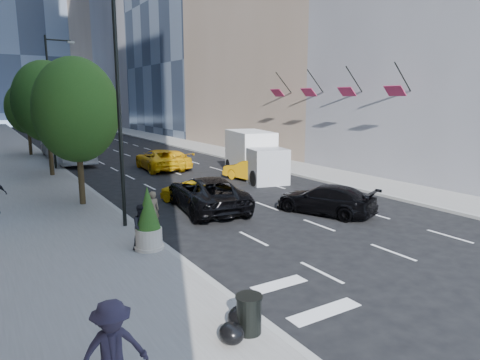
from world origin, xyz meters
TOP-DOWN VIEW (x-y plane):
  - ground at (0.00, 0.00)m, footprint 160.00×160.00m
  - sidewalk_left at (-9.00, 30.00)m, footprint 6.00×120.00m
  - sidewalk_right at (10.00, 30.00)m, footprint 4.00×120.00m
  - tower_right_far at (22.00, 98.00)m, footprint 20.00×24.00m
  - lamp_near at (-6.32, 4.00)m, footprint 2.13×0.22m
  - lamp_far at (-6.32, 22.00)m, footprint 2.13×0.22m
  - tree_near at (-7.20, 9.00)m, footprint 4.20×4.20m
  - tree_mid at (-7.20, 19.00)m, footprint 4.50×4.50m
  - tree_far at (-7.20, 32.00)m, footprint 3.90×3.90m
  - traffic_signal at (-6.40, 40.00)m, footprint 2.48×0.53m
  - facade_flags at (10.64, 10.00)m, footprint 1.85×13.30m
  - skateboarder at (-5.60, 3.00)m, footprint 0.60×0.39m
  - black_sedan_lincoln at (-2.00, 5.00)m, footprint 3.77×6.54m
  - black_sedan_mercedes at (2.59, 1.34)m, footprint 3.70×5.34m
  - taxi_a at (-2.00, 6.50)m, footprint 2.95×4.41m
  - taxi_b at (4.20, 10.28)m, footprint 2.46×4.69m
  - taxi_c at (0.50, 18.00)m, footprint 3.05×5.93m
  - taxi_d at (1.20, 17.99)m, footprint 2.82×5.35m
  - city_bus at (-4.80, 26.88)m, footprint 2.75×11.47m
  - box_truck at (5.07, 11.30)m, footprint 3.88×7.11m
  - pedestrian_a at (-6.80, 0.78)m, footprint 0.82×0.64m
  - pedestrian_c at (-9.93, -6.66)m, footprint 1.27×0.73m
  - trash_can at (-6.60, -6.00)m, footprint 0.59×0.59m
  - planter_shrub at (-6.61, 0.70)m, footprint 0.97×0.97m
  - garbage_bags at (-6.87, -5.93)m, footprint 1.12×1.08m

SIDE VIEW (x-z plane):
  - ground at x=0.00m, z-range 0.00..0.00m
  - sidewalk_left at x=-9.00m, z-range 0.00..0.15m
  - sidewalk_right at x=10.00m, z-range 0.00..0.15m
  - garbage_bags at x=-6.87m, z-range 0.14..0.69m
  - trash_can at x=-6.60m, z-range 0.15..1.03m
  - taxi_a at x=-2.00m, z-range 0.00..1.39m
  - black_sedan_mercedes at x=2.59m, z-range 0.00..1.44m
  - taxi_b at x=4.20m, z-range 0.00..1.47m
  - taxi_d at x=1.20m, z-range 0.00..1.48m
  - taxi_c at x=0.50m, z-range 0.00..1.60m
  - skateboarder at x=-5.60m, z-range 0.00..1.64m
  - black_sedan_lincoln at x=-2.00m, z-range 0.00..1.72m
  - pedestrian_a at x=-6.80m, z-range 0.15..1.82m
  - pedestrian_c at x=-9.93m, z-range 0.15..2.11m
  - planter_shrub at x=-6.61m, z-range 0.09..2.42m
  - city_bus at x=-4.80m, z-range 0.00..3.19m
  - box_truck at x=5.07m, z-range 0.03..3.25m
  - traffic_signal at x=-6.40m, z-range 1.63..6.83m
  - tree_far at x=-7.20m, z-range 1.16..8.09m
  - tree_near at x=-7.20m, z-range 1.24..8.70m
  - tree_mid at x=-7.20m, z-range 1.32..9.31m
  - lamp_near at x=-6.32m, z-range 0.81..10.81m
  - lamp_far at x=-6.32m, z-range 0.81..10.81m
  - facade_flags at x=10.64m, z-range 5.16..7.21m
  - tower_right_far at x=22.00m, z-range 0.00..50.00m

